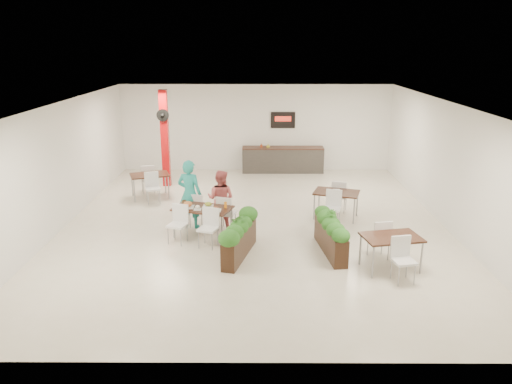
% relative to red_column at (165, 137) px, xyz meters
% --- Properties ---
extents(ground, '(12.00, 12.00, 0.00)m').
position_rel_red_column_xyz_m(ground, '(3.00, -3.79, -1.64)').
color(ground, beige).
rests_on(ground, ground).
extents(room_shell, '(10.10, 12.10, 3.22)m').
position_rel_red_column_xyz_m(room_shell, '(3.00, -3.79, 0.36)').
color(room_shell, white).
rests_on(room_shell, ground).
extents(red_column, '(0.40, 0.41, 3.20)m').
position_rel_red_column_xyz_m(red_column, '(0.00, 0.00, 0.00)').
color(red_column, '#AF0B0E').
rests_on(red_column, ground).
extents(service_counter, '(3.00, 0.64, 2.20)m').
position_rel_red_column_xyz_m(service_counter, '(4.00, 1.86, -1.15)').
color(service_counter, '#302C2A').
rests_on(service_counter, ground).
extents(main_table, '(1.66, 1.92, 0.92)m').
position_rel_red_column_xyz_m(main_table, '(1.71, -4.63, -1.01)').
color(main_table, black).
rests_on(main_table, ground).
extents(diner_man, '(0.76, 0.61, 1.80)m').
position_rel_red_column_xyz_m(diner_man, '(1.32, -3.98, -0.74)').
color(diner_man, teal).
rests_on(diner_man, ground).
extents(diner_woman, '(0.89, 0.78, 1.53)m').
position_rel_red_column_xyz_m(diner_woman, '(2.12, -3.98, -0.88)').
color(diner_woman, '#CF5C5E').
rests_on(diner_woman, ground).
extents(planter_left, '(0.77, 1.88, 1.01)m').
position_rel_red_column_xyz_m(planter_left, '(2.67, -5.85, -1.13)').
color(planter_left, black).
rests_on(planter_left, ground).
extents(planter_right, '(0.59, 1.96, 1.03)m').
position_rel_red_column_xyz_m(planter_right, '(4.75, -5.62, -1.14)').
color(planter_right, black).
rests_on(planter_right, ground).
extents(side_table_a, '(1.35, 1.67, 0.92)m').
position_rel_red_column_xyz_m(side_table_a, '(-0.27, -1.38, -1.02)').
color(side_table_a, black).
rests_on(side_table_a, ground).
extents(side_table_b, '(1.38, 1.67, 0.92)m').
position_rel_red_column_xyz_m(side_table_b, '(5.23, -3.25, -1.01)').
color(side_table_b, black).
rests_on(side_table_b, ground).
extents(side_table_c, '(1.32, 1.67, 0.92)m').
position_rel_red_column_xyz_m(side_table_c, '(5.89, -6.51, -1.02)').
color(side_table_c, black).
rests_on(side_table_c, ground).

